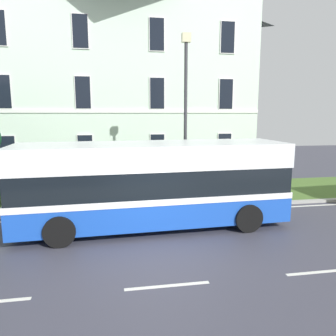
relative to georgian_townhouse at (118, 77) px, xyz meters
The scene contains 6 objects.
ground_plane 16.22m from the georgian_townhouse, 87.55° to the right, with size 60.00×56.00×0.18m.
georgian_townhouse is the anchor object (origin of this frame).
iron_verge_railing 12.74m from the georgian_townhouse, 90.00° to the right, with size 14.26×0.04×0.97m.
single_decker_bus 14.30m from the georgian_townhouse, 86.42° to the right, with size 9.36×2.98×2.96m.
street_lamp_post 11.39m from the georgian_townhouse, 76.80° to the right, with size 0.36×0.24×7.06m.
litter_bin 13.07m from the georgian_townhouse, 64.01° to the right, with size 0.48×0.48×1.11m.
Camera 1 is at (-1.16, -8.61, 3.95)m, focal length 34.39 mm.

